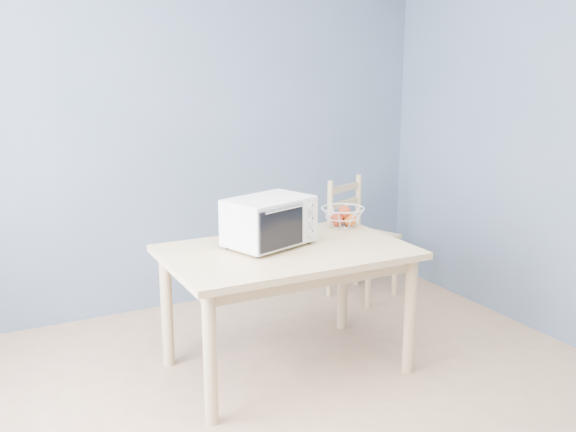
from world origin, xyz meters
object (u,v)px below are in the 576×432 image
toaster_oven (267,221)px  dining_chair (359,239)px  fruit_basket (342,216)px  dining_table (287,265)px

toaster_oven → dining_chair: (1.17, 0.79, -0.45)m
fruit_basket → dining_chair: dining_chair is taller
dining_table → toaster_oven: (-0.08, 0.09, 0.25)m
toaster_oven → dining_chair: toaster_oven is taller
fruit_basket → dining_chair: (0.53, 0.60, -0.37)m
toaster_oven → fruit_basket: bearing=-1.9°
toaster_oven → dining_chair: size_ratio=0.62×
dining_table → toaster_oven: toaster_oven is taller
dining_table → toaster_oven: size_ratio=2.46×
dining_table → dining_chair: (1.08, 0.89, -0.19)m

